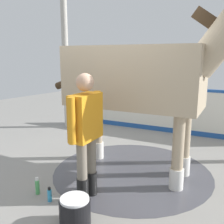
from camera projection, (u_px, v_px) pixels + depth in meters
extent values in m
cube|color=gray|center=(112.00, 171.00, 4.24)|extent=(16.00, 16.00, 0.02)
cylinder|color=#4C4C54|center=(132.00, 171.00, 4.23)|extent=(2.54, 2.54, 0.00)
cube|color=silver|center=(170.00, 111.00, 6.27)|extent=(4.27, 0.84, 1.05)
cube|color=#1E4C99|center=(172.00, 89.00, 6.15)|extent=(4.28, 0.86, 0.06)
cube|color=#1E4C99|center=(170.00, 130.00, 6.37)|extent=(4.27, 0.84, 0.12)
cylinder|color=#B7B2A8|center=(66.00, 66.00, 6.54)|extent=(0.16, 0.16, 3.18)
cube|color=tan|center=(134.00, 77.00, 3.90)|extent=(2.16, 1.25, 0.90)
cylinder|color=tan|center=(185.00, 142.00, 3.99)|extent=(0.16, 0.16, 1.09)
cylinder|color=silver|center=(183.00, 165.00, 4.08)|extent=(0.20, 0.20, 0.30)
cylinder|color=tan|center=(178.00, 152.00, 3.56)|extent=(0.16, 0.16, 1.09)
cylinder|color=silver|center=(176.00, 179.00, 3.64)|extent=(0.20, 0.20, 0.30)
cylinder|color=tan|center=(98.00, 129.00, 4.67)|extent=(0.16, 0.16, 1.09)
cylinder|color=silver|center=(98.00, 150.00, 4.75)|extent=(0.20, 0.20, 0.30)
cylinder|color=tan|center=(83.00, 137.00, 4.23)|extent=(0.16, 0.16, 1.09)
cylinder|color=silver|center=(84.00, 159.00, 4.32)|extent=(0.20, 0.20, 0.30)
cylinder|color=tan|center=(220.00, 40.00, 3.28)|extent=(0.91, 0.55, 0.97)
cube|color=#382819|center=(221.00, 29.00, 3.26)|extent=(0.75, 0.19, 0.60)
cylinder|color=#382819|center=(73.00, 80.00, 4.41)|extent=(0.71, 0.24, 0.35)
cylinder|color=black|center=(83.00, 190.00, 3.31)|extent=(0.15, 0.15, 0.33)
cylinder|color=slate|center=(82.00, 160.00, 3.22)|extent=(0.13, 0.13, 0.49)
cylinder|color=black|center=(92.00, 183.00, 3.49)|extent=(0.15, 0.15, 0.33)
cylinder|color=slate|center=(91.00, 155.00, 3.41)|extent=(0.13, 0.13, 0.49)
cube|color=orange|center=(86.00, 117.00, 3.20)|extent=(0.29, 0.51, 0.58)
cylinder|color=orange|center=(72.00, 121.00, 2.95)|extent=(0.09, 0.09, 0.55)
cylinder|color=orange|center=(98.00, 111.00, 3.45)|extent=(0.09, 0.09, 0.55)
sphere|color=tan|center=(85.00, 82.00, 3.11)|extent=(0.22, 0.22, 0.22)
cylinder|color=black|center=(75.00, 212.00, 2.86)|extent=(0.35, 0.35, 0.30)
cylinder|color=white|center=(75.00, 199.00, 2.83)|extent=(0.32, 0.32, 0.03)
cylinder|color=#3399CC|center=(50.00, 196.00, 3.34)|extent=(0.06, 0.06, 0.16)
cylinder|color=black|center=(49.00, 189.00, 3.32)|extent=(0.04, 0.04, 0.04)
cylinder|color=#4CA559|center=(37.00, 187.00, 3.51)|extent=(0.06, 0.06, 0.20)
cylinder|color=white|center=(37.00, 179.00, 3.49)|extent=(0.04, 0.04, 0.04)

